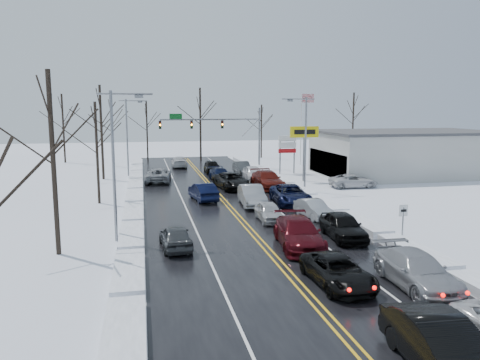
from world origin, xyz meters
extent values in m
plane|color=white|center=(0.00, 0.00, 0.00)|extent=(160.00, 160.00, 0.00)
cube|color=black|center=(0.00, 2.00, 0.01)|extent=(14.00, 84.00, 0.01)
cube|color=white|center=(-7.60, 2.00, 0.00)|extent=(1.47, 72.00, 0.49)
cube|color=white|center=(7.60, 2.00, 0.00)|extent=(1.47, 72.00, 0.49)
cylinder|color=slate|center=(8.50, 28.00, 4.00)|extent=(0.24, 0.24, 8.00)
cylinder|color=slate|center=(2.00, 28.00, 6.50)|extent=(13.00, 0.18, 0.18)
cylinder|color=slate|center=(7.30, 28.00, 5.40)|extent=(2.33, 0.10, 2.33)
cube|color=#0C591E|center=(-2.50, 28.00, 6.90)|extent=(1.60, 0.08, 0.70)
cube|color=black|center=(3.50, 28.00, 5.85)|extent=(0.32, 0.25, 1.05)
sphere|color=#3F0705|center=(3.50, 27.84, 6.15)|extent=(0.20, 0.20, 0.20)
sphere|color=orange|center=(3.50, 27.84, 5.85)|extent=(0.22, 0.22, 0.22)
sphere|color=black|center=(3.50, 27.84, 5.55)|extent=(0.20, 0.20, 0.20)
cube|color=black|center=(-0.50, 28.00, 5.85)|extent=(0.32, 0.25, 1.05)
sphere|color=#3F0705|center=(-0.50, 27.84, 6.15)|extent=(0.20, 0.20, 0.20)
sphere|color=orange|center=(-0.50, 27.84, 5.85)|extent=(0.22, 0.22, 0.22)
sphere|color=black|center=(-0.50, 27.84, 5.55)|extent=(0.20, 0.20, 0.20)
cube|color=black|center=(-4.50, 28.00, 5.85)|extent=(0.32, 0.25, 1.05)
sphere|color=#3F0705|center=(-4.50, 27.84, 6.15)|extent=(0.20, 0.20, 0.20)
sphere|color=orange|center=(-4.50, 27.84, 5.85)|extent=(0.22, 0.22, 0.22)
sphere|color=black|center=(-4.50, 27.84, 5.55)|extent=(0.20, 0.20, 0.20)
cylinder|color=slate|center=(10.50, 16.00, 2.80)|extent=(0.20, 0.20, 5.60)
cube|color=yellow|center=(10.50, 16.00, 5.40)|extent=(3.20, 0.30, 1.20)
cube|color=black|center=(10.50, 15.83, 5.40)|extent=(2.40, 0.04, 0.50)
cylinder|color=slate|center=(9.60, 22.00, 2.00)|extent=(0.16, 0.16, 4.00)
cylinder|color=slate|center=(11.40, 22.00, 2.00)|extent=(0.16, 0.16, 4.00)
cube|color=white|center=(10.50, 22.00, 4.30)|extent=(2.20, 0.22, 0.70)
cube|color=white|center=(10.50, 22.00, 3.50)|extent=(2.20, 0.22, 0.70)
cube|color=#A60C10|center=(10.50, 22.00, 2.80)|extent=(2.20, 0.22, 0.50)
cylinder|color=slate|center=(8.20, -8.00, 1.10)|extent=(0.08, 0.08, 2.20)
cube|color=white|center=(8.20, -8.00, 2.00)|extent=(0.55, 0.05, 0.70)
cube|color=black|center=(8.20, -8.04, 2.00)|extent=(0.35, 0.02, 0.15)
cylinder|color=silver|center=(15.00, 30.00, 5.00)|extent=(0.14, 0.14, 10.00)
cube|color=#BBBBB6|center=(24.00, 18.00, 2.50)|extent=(20.00, 12.00, 5.00)
cube|color=#262628|center=(14.05, 18.00, 1.60)|extent=(0.10, 11.00, 2.80)
cube|color=#3F3F42|center=(24.00, 18.00, 5.15)|extent=(20.40, 12.40, 0.30)
cylinder|color=slate|center=(8.50, 10.00, 4.50)|extent=(0.18, 0.18, 9.00)
cylinder|color=slate|center=(7.70, 10.00, 8.80)|extent=(3.20, 0.12, 0.12)
cube|color=slate|center=(6.90, 10.00, 8.65)|extent=(0.50, 0.25, 0.18)
cylinder|color=slate|center=(-8.50, -4.00, 4.50)|extent=(0.18, 0.18, 9.00)
cylinder|color=slate|center=(-7.70, -4.00, 8.80)|extent=(3.20, 0.12, 0.12)
cube|color=slate|center=(-6.90, -4.00, 8.65)|extent=(0.50, 0.25, 0.18)
cylinder|color=slate|center=(-8.50, 24.00, 4.50)|extent=(0.18, 0.18, 9.00)
cylinder|color=slate|center=(-7.70, 24.00, 8.80)|extent=(3.20, 0.12, 0.12)
cube|color=slate|center=(-6.90, 24.00, 8.65)|extent=(0.50, 0.25, 0.18)
cylinder|color=#2D231C|center=(-11.50, -6.00, 5.00)|extent=(0.27, 0.27, 10.00)
cylinder|color=#2D231C|center=(-10.50, 8.00, 4.25)|extent=(0.23, 0.23, 8.50)
cylinder|color=#2D231C|center=(-11.20, 22.00, 5.25)|extent=(0.28, 0.28, 10.50)
cylinder|color=#2D231C|center=(-10.80, 34.00, 4.75)|extent=(0.25, 0.25, 9.50)
cylinder|color=#2D231C|center=(-18.00, 40.00, 5.00)|extent=(0.27, 0.27, 10.00)
cylinder|color=#2D231C|center=(-6.00, 41.00, 4.50)|extent=(0.24, 0.24, 9.00)
cylinder|color=#2D231C|center=(2.00, 39.00, 5.50)|extent=(0.29, 0.29, 11.00)
cylinder|color=#2D231C|center=(12.00, 40.50, 4.25)|extent=(0.23, 0.23, 8.50)
cylinder|color=#2D231C|center=(28.00, 41.00, 5.25)|extent=(0.28, 0.28, 10.50)
imported|color=black|center=(1.73, -13.43, 0.00)|extent=(2.34, 4.84, 1.33)
imported|color=#45090F|center=(1.89, -7.48, 0.00)|extent=(3.00, 5.97, 1.66)
imported|color=silver|center=(1.91, -0.98, 0.00)|extent=(1.69, 3.97, 1.34)
imported|color=gray|center=(1.94, 4.47, 0.00)|extent=(2.07, 5.16, 1.67)
imported|color=black|center=(1.85, 12.69, 0.00)|extent=(3.33, 6.04, 1.60)
imported|color=black|center=(1.56, 18.11, 0.00)|extent=(2.31, 4.89, 1.38)
imported|color=black|center=(1.59, 24.53, 0.00)|extent=(2.01, 4.63, 1.56)
imported|color=#94959B|center=(5.09, -14.39, 0.00)|extent=(2.32, 5.43, 1.56)
imported|color=black|center=(5.16, -6.32, 0.00)|extent=(2.23, 4.87, 1.62)
imported|color=#A6A9AE|center=(5.37, -0.72, 0.00)|extent=(1.90, 4.19, 1.33)
imported|color=black|center=(5.22, 4.33, 0.00)|extent=(3.08, 5.98, 1.61)
imported|color=#53110B|center=(5.37, 12.22, 0.00)|extent=(2.57, 6.00, 1.72)
imported|color=white|center=(5.22, 17.69, 0.00)|extent=(2.05, 4.76, 1.60)
imported|color=#3A3D3F|center=(5.08, 22.92, 0.00)|extent=(1.65, 4.59, 1.51)
imported|color=black|center=(-1.73, 7.45, 0.00)|extent=(2.25, 4.85, 1.54)
imported|color=gray|center=(-5.20, 18.46, 0.00)|extent=(3.16, 5.86, 1.56)
imported|color=silver|center=(-1.94, 30.89, 0.00)|extent=(2.29, 5.18, 1.48)
imported|color=#3E4144|center=(-5.09, -6.28, 0.00)|extent=(1.87, 4.15, 1.38)
imported|color=silver|center=(14.03, 10.93, 0.00)|extent=(4.94, 2.46, 1.35)
imported|color=silver|center=(16.86, 16.16, 0.00)|extent=(2.45, 5.27, 1.49)
imported|color=black|center=(15.12, 23.21, 0.00)|extent=(2.29, 4.50, 1.47)
camera|label=1|loc=(-6.80, -32.43, 8.01)|focal=35.00mm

